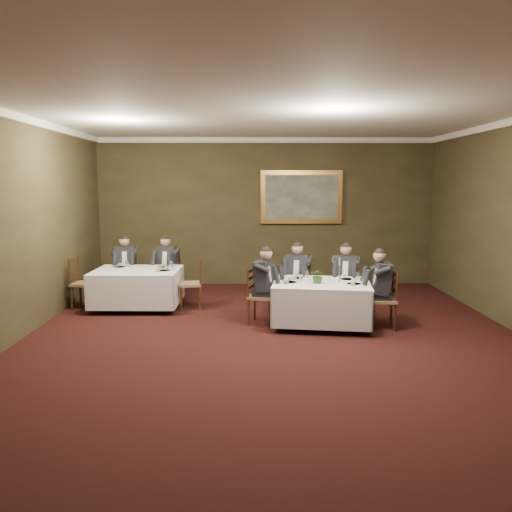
{
  "coord_description": "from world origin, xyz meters",
  "views": [
    {
      "loc": [
        -0.38,
        -7.0,
        2.44
      ],
      "look_at": [
        -0.28,
        1.83,
        1.15
      ],
      "focal_mm": 35.0,
      "sensor_mm": 36.0,
      "label": 1
    }
  ],
  "objects_px": {
    "table_second": "(137,286)",
    "chair_sec_endleft": "(84,294)",
    "chair_sec_backleft": "(127,285)",
    "chair_main_endright": "(383,312)",
    "diner_main_backleft": "(298,286)",
    "chair_main_backright": "(345,299)",
    "diner_main_endleft": "(262,295)",
    "painting": "(301,197)",
    "candlestick": "(339,273)",
    "diner_main_backright": "(345,287)",
    "chair_sec_backright": "(168,285)",
    "chair_main_endleft": "(261,308)",
    "diner_main_endright": "(383,298)",
    "chair_sec_endright": "(191,294)",
    "diner_sec_backright": "(168,275)",
    "chair_main_backleft": "(298,298)",
    "diner_sec_backleft": "(126,275)",
    "table_main": "(321,300)",
    "centerpiece": "(318,275)"
  },
  "relations": [
    {
      "from": "diner_main_endleft",
      "to": "chair_main_endleft",
      "type": "bearing_deg",
      "value": -90.0
    },
    {
      "from": "diner_main_endleft",
      "to": "chair_sec_endleft",
      "type": "relative_size",
      "value": 1.35
    },
    {
      "from": "chair_sec_backleft",
      "to": "chair_main_endright",
      "type": "bearing_deg",
      "value": 148.63
    },
    {
      "from": "chair_main_backleft",
      "to": "diner_sec_backleft",
      "type": "relative_size",
      "value": 0.74
    },
    {
      "from": "chair_main_endright",
      "to": "table_second",
      "type": "bearing_deg",
      "value": 78.37
    },
    {
      "from": "chair_main_endleft",
      "to": "chair_sec_backright",
      "type": "relative_size",
      "value": 1.0
    },
    {
      "from": "table_main",
      "to": "diner_main_backright",
      "type": "height_order",
      "value": "diner_main_backright"
    },
    {
      "from": "chair_main_endleft",
      "to": "diner_sec_backright",
      "type": "distance_m",
      "value": 2.77
    },
    {
      "from": "diner_main_backleft",
      "to": "diner_sec_backright",
      "type": "bearing_deg",
      "value": -5.65
    },
    {
      "from": "chair_main_backright",
      "to": "chair_sec_endleft",
      "type": "distance_m",
      "value": 5.09
    },
    {
      "from": "table_main",
      "to": "diner_main_backright",
      "type": "distance_m",
      "value": 0.95
    },
    {
      "from": "chair_main_backright",
      "to": "diner_main_endleft",
      "type": "bearing_deg",
      "value": 36.33
    },
    {
      "from": "chair_main_backleft",
      "to": "chair_main_endright",
      "type": "height_order",
      "value": "same"
    },
    {
      "from": "diner_main_backright",
      "to": "chair_sec_backright",
      "type": "height_order",
      "value": "diner_main_backright"
    },
    {
      "from": "diner_main_backleft",
      "to": "diner_sec_backright",
      "type": "xyz_separation_m",
      "value": [
        -2.65,
        1.22,
        0.0
      ]
    },
    {
      "from": "diner_sec_backright",
      "to": "chair_sec_endright",
      "type": "bearing_deg",
      "value": 140.7
    },
    {
      "from": "diner_main_backright",
      "to": "diner_main_endright",
      "type": "distance_m",
      "value": 1.02
    },
    {
      "from": "table_main",
      "to": "painting",
      "type": "relative_size",
      "value": 0.94
    },
    {
      "from": "chair_main_backright",
      "to": "candlestick",
      "type": "distance_m",
      "value": 1.03
    },
    {
      "from": "table_second",
      "to": "painting",
      "type": "bearing_deg",
      "value": 33.87
    },
    {
      "from": "candlestick",
      "to": "chair_main_endright",
      "type": "bearing_deg",
      "value": -12.8
    },
    {
      "from": "diner_main_endright",
      "to": "chair_sec_endright",
      "type": "bearing_deg",
      "value": 73.68
    },
    {
      "from": "chair_main_backright",
      "to": "painting",
      "type": "xyz_separation_m",
      "value": [
        -0.56,
        2.81,
        1.83
      ]
    },
    {
      "from": "diner_main_backleft",
      "to": "chair_main_backright",
      "type": "height_order",
      "value": "diner_main_backleft"
    },
    {
      "from": "table_main",
      "to": "chair_sec_backleft",
      "type": "relative_size",
      "value": 1.82
    },
    {
      "from": "chair_main_backright",
      "to": "chair_sec_backleft",
      "type": "distance_m",
      "value": 4.64
    },
    {
      "from": "painting",
      "to": "candlestick",
      "type": "bearing_deg",
      "value": -85.19
    },
    {
      "from": "table_second",
      "to": "chair_sec_endleft",
      "type": "distance_m",
      "value": 1.07
    },
    {
      "from": "chair_main_endleft",
      "to": "chair_sec_backright",
      "type": "bearing_deg",
      "value": -119.32
    },
    {
      "from": "diner_main_backright",
      "to": "chair_sec_endleft",
      "type": "height_order",
      "value": "diner_main_backright"
    },
    {
      "from": "table_second",
      "to": "chair_sec_endleft",
      "type": "bearing_deg",
      "value": 178.61
    },
    {
      "from": "diner_sec_backleft",
      "to": "centerpiece",
      "type": "relative_size",
      "value": 4.57
    },
    {
      "from": "chair_main_endright",
      "to": "centerpiece",
      "type": "relative_size",
      "value": 3.39
    },
    {
      "from": "table_second",
      "to": "chair_sec_endright",
      "type": "bearing_deg",
      "value": -1.24
    },
    {
      "from": "chair_sec_backright",
      "to": "candlestick",
      "type": "bearing_deg",
      "value": 163.46
    },
    {
      "from": "diner_main_endleft",
      "to": "diner_main_backleft",
      "type": "bearing_deg",
      "value": 152.8
    },
    {
      "from": "diner_main_backright",
      "to": "candlestick",
      "type": "xyz_separation_m",
      "value": [
        -0.26,
        -0.75,
        0.41
      ]
    },
    {
      "from": "table_second",
      "to": "diner_main_backleft",
      "type": "relative_size",
      "value": 1.27
    },
    {
      "from": "chair_main_backleft",
      "to": "painting",
      "type": "bearing_deg",
      "value": -77.63
    },
    {
      "from": "chair_main_endright",
      "to": "diner_sec_backright",
      "type": "xyz_separation_m",
      "value": [
        -4.01,
        2.26,
        0.23
      ]
    },
    {
      "from": "diner_main_backright",
      "to": "chair_main_endleft",
      "type": "xyz_separation_m",
      "value": [
        -1.59,
        -0.61,
        -0.23
      ]
    },
    {
      "from": "diner_sec_backleft",
      "to": "table_main",
      "type": "bearing_deg",
      "value": 144.83
    },
    {
      "from": "chair_sec_endright",
      "to": "chair_main_endleft",
      "type": "bearing_deg",
      "value": -135.8
    },
    {
      "from": "chair_main_backleft",
      "to": "chair_main_backright",
      "type": "bearing_deg",
      "value": -169.13
    },
    {
      "from": "diner_main_backleft",
      "to": "diner_main_backright",
      "type": "bearing_deg",
      "value": -169.14
    },
    {
      "from": "chair_main_endright",
      "to": "chair_main_endleft",
      "type": "bearing_deg",
      "value": 87.81
    },
    {
      "from": "chair_sec_endright",
      "to": "centerpiece",
      "type": "relative_size",
      "value": 3.39
    },
    {
      "from": "chair_sec_endleft",
      "to": "painting",
      "type": "distance_m",
      "value": 5.37
    },
    {
      "from": "diner_sec_backleft",
      "to": "chair_sec_backright",
      "type": "bearing_deg",
      "value": 173.09
    },
    {
      "from": "chair_main_endleft",
      "to": "chair_sec_endright",
      "type": "xyz_separation_m",
      "value": [
        -1.35,
        1.1,
        0.0
      ]
    }
  ]
}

